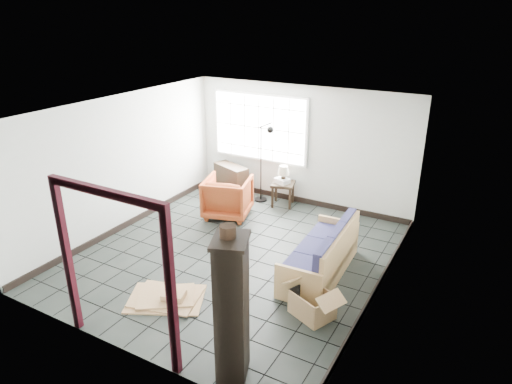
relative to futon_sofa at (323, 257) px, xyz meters
The scene contains 15 objects.
ground 1.62m from the futon_sofa, behind, with size 5.50×5.50×0.00m, color black.
room_shell 2.09m from the futon_sofa, behind, with size 5.02×5.52×2.61m.
window_panel 3.83m from the futon_sofa, 135.55° to the left, with size 2.32×0.08×1.52m.
doorway_trim 3.45m from the futon_sofa, 118.79° to the right, with size 1.80×0.08×2.20m.
futon_sofa is the anchor object (origin of this frame).
armchair 2.84m from the futon_sofa, 155.61° to the left, with size 0.90×0.85×0.93m, color brown.
side_table 2.88m from the futon_sofa, 129.31° to the left, with size 0.59×0.59×0.53m.
table_lamp 2.91m from the futon_sofa, 129.31° to the left, with size 0.30×0.30×0.39m.
projector 2.89m from the futon_sofa, 129.84° to the left, with size 0.36×0.32×0.11m.
floor_lamp 3.21m from the futon_sofa, 135.77° to the left, with size 0.50×0.32×1.84m.
console_shelf 3.87m from the futon_sofa, 144.82° to the left, with size 0.97×0.65×0.70m.
tall_shelf 2.65m from the futon_sofa, 92.68° to the right, with size 0.53×0.60×1.81m.
pot 3.00m from the futon_sofa, 93.60° to the right, with size 0.20×0.20×0.13m.
open_box 1.12m from the futon_sofa, 76.14° to the right, with size 0.99×0.75×0.50m.
cardboard_pile 2.54m from the futon_sofa, 134.29° to the right, with size 1.33×1.19×0.16m.
Camera 1 is at (3.77, -5.98, 4.05)m, focal length 32.00 mm.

